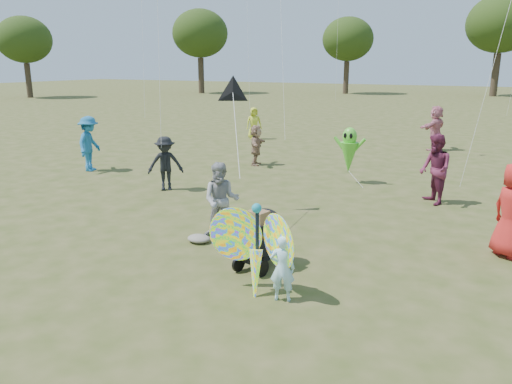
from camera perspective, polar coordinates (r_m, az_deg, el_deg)
ground at (r=9.13m, az=-3.22°, el=-8.97°), size 160.00×160.00×0.00m
child_girl at (r=7.87m, az=3.03°, el=-8.70°), size 0.45×0.37×1.08m
adult_man at (r=10.60m, az=-3.99°, el=-0.95°), size 0.97×0.87×1.63m
grey_bag at (r=10.53m, az=-6.56°, el=-5.31°), size 0.49×0.40×0.16m
crowd_b at (r=14.78m, az=-10.32°, el=3.22°), size 1.17×1.08×1.59m
crowd_d at (r=18.21m, az=0.01°, el=5.38°), size 0.77×1.42×1.46m
crowd_e at (r=13.89m, az=19.78°, el=2.45°), size 1.08×1.14×1.86m
crowd_g at (r=24.53m, az=-0.23°, el=7.86°), size 0.90×0.85×1.54m
crowd_i at (r=18.10m, az=-18.50°, el=5.25°), size 1.06×1.38×1.88m
crowd_j at (r=22.69m, az=19.81°, el=6.90°), size 1.09×1.84×1.89m
jogging_stroller at (r=9.09m, az=0.51°, el=-4.89°), size 0.64×1.11×1.09m
butterfly_kite at (r=8.04m, az=0.03°, el=-6.56°), size 1.74×0.75×1.70m
delta_kite_rig at (r=12.18m, az=-2.66°, el=11.26°), size 1.60×2.06×2.06m
alien_kite at (r=15.64m, az=10.58°, el=4.49°), size 1.12×0.69×1.74m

